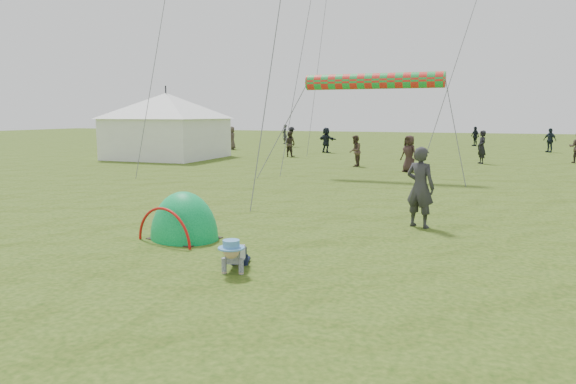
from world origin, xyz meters
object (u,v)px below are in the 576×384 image
(crawling_toddler, at_px, (234,254))
(popup_tent, at_px, (185,238))
(event_marquee, at_px, (167,123))
(standing_adult, at_px, (420,187))

(crawling_toddler, height_order, popup_tent, popup_tent)
(popup_tent, bearing_deg, event_marquee, 138.69)
(crawling_toddler, relative_size, standing_adult, 0.42)
(popup_tent, distance_m, standing_adult, 5.49)
(crawling_toddler, distance_m, popup_tent, 2.66)
(crawling_toddler, height_order, standing_adult, standing_adult)
(standing_adult, distance_m, event_marquee, 21.89)
(standing_adult, relative_size, event_marquee, 0.31)
(crawling_toddler, xyz_separation_m, standing_adult, (2.47, 4.64, 0.64))
(standing_adult, height_order, event_marquee, event_marquee)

